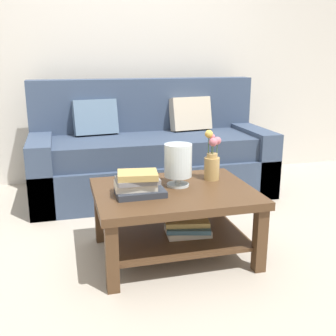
{
  "coord_description": "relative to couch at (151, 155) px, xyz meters",
  "views": [
    {
      "loc": [
        -0.68,
        -2.66,
        1.28
      ],
      "look_at": [
        -0.01,
        -0.15,
        0.56
      ],
      "focal_mm": 43.57,
      "sensor_mm": 36.0,
      "label": 1
    }
  ],
  "objects": [
    {
      "name": "glass_hurricane_vase",
      "position": [
        -0.09,
        -1.24,
        0.25
      ],
      "size": [
        0.18,
        0.18,
        0.28
      ],
      "color": "silver",
      "rests_on": "coffee_table"
    },
    {
      "name": "ground_plane",
      "position": [
        -0.12,
        -1.01,
        -0.36
      ],
      "size": [
        10.0,
        10.0,
        0.0
      ],
      "primitive_type": "plane",
      "color": "#ADA393"
    },
    {
      "name": "coffee_table",
      "position": [
        -0.13,
        -1.31,
        -0.04
      ],
      "size": [
        1.0,
        0.77,
        0.46
      ],
      "color": "#4C331E",
      "rests_on": "ground"
    },
    {
      "name": "couch",
      "position": [
        0.0,
        0.0,
        0.0
      ],
      "size": [
        2.18,
        0.9,
        1.06
      ],
      "color": "#384760",
      "rests_on": "ground"
    },
    {
      "name": "back_wall",
      "position": [
        -0.12,
        0.64,
        0.99
      ],
      "size": [
        6.4,
        0.12,
        2.7
      ],
      "primitive_type": "cube",
      "color": "beige",
      "rests_on": "ground"
    },
    {
      "name": "flower_pitcher",
      "position": [
        0.17,
        -1.17,
        0.22
      ],
      "size": [
        0.11,
        0.11,
        0.34
      ],
      "color": "tan",
      "rests_on": "coffee_table"
    },
    {
      "name": "book_stack_main",
      "position": [
        -0.38,
        -1.36,
        0.16
      ],
      "size": [
        0.3,
        0.21,
        0.15
      ],
      "color": "#2D333D",
      "rests_on": "coffee_table"
    }
  ]
}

